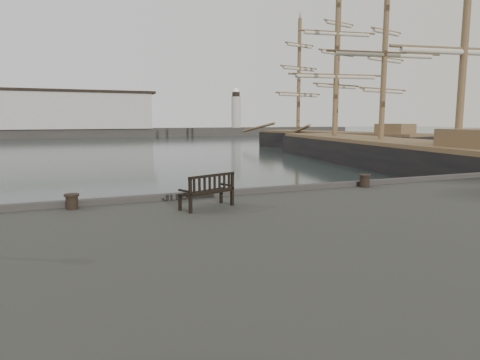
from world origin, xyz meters
The scene contains 7 objects.
ground centered at (0.00, 0.00, 0.00)m, with size 400.00×400.00×0.00m, color black.
breakwater centered at (-4.56, 92.00, 4.30)m, with size 140.00×9.50×12.20m.
bench centered at (-1.34, -1.86, 1.86)m, with size 1.75×1.15×0.95m.
bollard_left centered at (-4.89, -0.53, 1.78)m, with size 0.41×0.41×0.43m, color black.
bollard_right centered at (5.25, -0.52, 1.80)m, with size 0.45×0.45×0.47m, color black.
tall_ship_main centered at (21.39, 17.27, 0.67)m, with size 12.58×34.88×25.66m.
tall_ship_far centered at (28.71, 34.46, 0.74)m, with size 11.29×26.07×21.86m.
Camera 1 is at (-5.11, -13.21, 4.05)m, focal length 32.00 mm.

